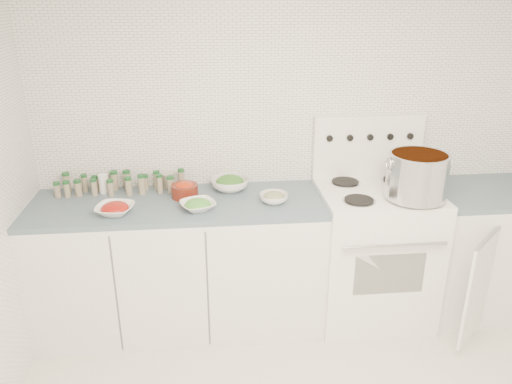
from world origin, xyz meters
The scene contains 13 objects.
room_walls centered at (0.00, 0.00, 1.56)m, with size 3.54×3.04×2.52m.
counter_left centered at (-0.82, 1.19, 0.45)m, with size 1.85×0.62×0.90m.
stove centered at (0.48, 1.19, 0.50)m, with size 0.76×0.70×1.36m.
counter_right centered at (1.30, 1.19, 0.45)m, with size 0.89×0.90×0.90m.
stock_pot centered at (0.65, 1.01, 1.10)m, with size 0.39×0.37×0.28m.
bowl_tomato centered at (-1.18, 1.05, 0.93)m, with size 0.26×0.26×0.07m.
bowl_snowpea centered at (-0.69, 1.06, 0.93)m, with size 0.27×0.27×0.07m.
bowl_broccoli centered at (-0.48, 1.37, 0.95)m, with size 0.26×0.26×0.10m.
bowl_zucchini centered at (-0.22, 1.13, 0.93)m, with size 0.22×0.22×0.07m.
bowl_pepper centered at (-0.78, 1.27, 0.95)m, with size 0.17×0.17×0.11m.
salt_canister centered at (-1.31, 1.40, 0.96)m, with size 0.06×0.06×0.13m, color white.
tin_can centered at (-0.90, 1.45, 0.95)m, with size 0.08×0.08×0.10m, color #AFA994.
spice_cluster centered at (-1.21, 1.40, 0.96)m, with size 0.83×0.15×0.14m.
Camera 1 is at (-0.61, -1.74, 2.13)m, focal length 35.00 mm.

